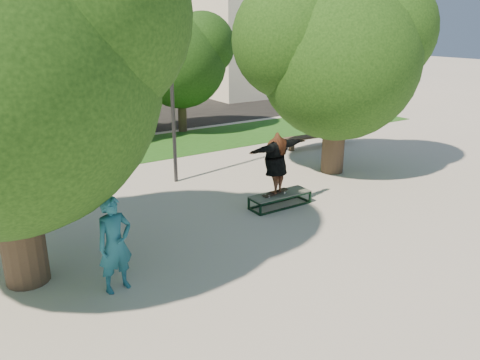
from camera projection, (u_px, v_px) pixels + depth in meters
ground at (232, 247)px, 10.79m from camera, size 120.00×120.00×0.00m
grass_strip at (127, 151)px, 18.84m from camera, size 30.00×4.00×0.02m
asphalt_strip at (62, 126)px, 23.47m from camera, size 40.00×8.00×0.01m
tree_right at (336, 50)px, 14.99m from camera, size 6.24×5.33×6.51m
bg_tree_mid at (46, 47)px, 18.52m from camera, size 5.76×4.92×6.24m
bg_tree_right at (178, 56)px, 21.14m from camera, size 5.04×4.31×5.43m
lamppost at (172, 84)px, 14.26m from camera, size 0.25×0.15×6.11m
side_building at (276, 35)px, 36.28m from camera, size 15.00×10.00×8.00m
grind_box at (280, 200)px, 13.15m from camera, size 1.80×0.60×0.38m
skater_rig at (276, 163)px, 12.71m from camera, size 2.16×0.87×1.79m
bystander at (115, 244)px, 8.81m from camera, size 0.77×0.57×1.93m
bench at (317, 136)px, 19.37m from camera, size 3.45×0.72×0.53m
car_grey at (25, 121)px, 20.52m from camera, size 2.69×5.79×1.60m
car_silver_b at (85, 120)px, 21.55m from camera, size 1.82×4.41×1.28m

